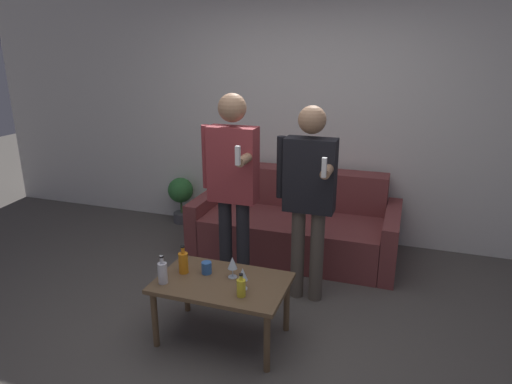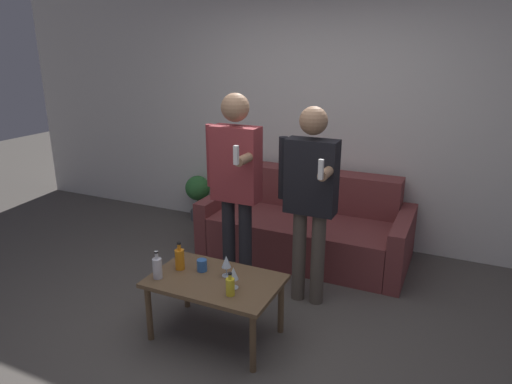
# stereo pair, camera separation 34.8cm
# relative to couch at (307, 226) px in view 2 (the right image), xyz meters

# --- Properties ---
(ground_plane) EXTENTS (16.00, 16.00, 0.00)m
(ground_plane) POSITION_rel_couch_xyz_m (-0.00, -1.60, -0.29)
(ground_plane) COLOR #514C47
(wall_back) EXTENTS (8.00, 0.06, 2.70)m
(wall_back) POSITION_rel_couch_xyz_m (-0.00, 0.51, 1.06)
(wall_back) COLOR silver
(wall_back) RESTS_ON ground_plane
(couch) EXTENTS (2.00, 0.93, 0.80)m
(couch) POSITION_rel_couch_xyz_m (0.00, 0.00, 0.00)
(couch) COLOR brown
(couch) RESTS_ON ground_plane
(coffee_table) EXTENTS (0.91, 0.58, 0.46)m
(coffee_table) POSITION_rel_couch_xyz_m (-0.13, -1.61, 0.12)
(coffee_table) COLOR brown
(coffee_table) RESTS_ON ground_plane
(bottle_orange) EXTENTS (0.06, 0.06, 0.16)m
(bottle_orange) POSITION_rel_couch_xyz_m (0.07, -1.75, 0.24)
(bottle_orange) COLOR yellow
(bottle_orange) RESTS_ON coffee_table
(bottle_green) EXTENTS (0.07, 0.07, 0.21)m
(bottle_green) POSITION_rel_couch_xyz_m (-0.51, -1.76, 0.25)
(bottle_green) COLOR silver
(bottle_green) RESTS_ON coffee_table
(bottle_dark) EXTENTS (0.07, 0.07, 0.21)m
(bottle_dark) POSITION_rel_couch_xyz_m (-0.44, -1.58, 0.25)
(bottle_dark) COLOR orange
(bottle_dark) RESTS_ON coffee_table
(wine_glass_near) EXTENTS (0.07, 0.07, 0.15)m
(wine_glass_near) POSITION_rel_couch_xyz_m (0.04, -1.66, 0.28)
(wine_glass_near) COLOR silver
(wine_glass_near) RESTS_ON coffee_table
(wine_glass_far) EXTENTS (0.07, 0.07, 0.16)m
(wine_glass_far) POSITION_rel_couch_xyz_m (-0.08, -1.54, 0.28)
(wine_glass_far) COLOR silver
(wine_glass_far) RESTS_ON coffee_table
(cup_on_table) EXTENTS (0.07, 0.07, 0.09)m
(cup_on_table) POSITION_rel_couch_xyz_m (-0.28, -1.54, 0.22)
(cup_on_table) COLOR #3366B2
(cup_on_table) RESTS_ON coffee_table
(person_standing_left) EXTENTS (0.46, 0.42, 1.67)m
(person_standing_left) POSITION_rel_couch_xyz_m (-0.31, -0.94, 0.71)
(person_standing_left) COLOR #232328
(person_standing_left) RESTS_ON ground_plane
(person_standing_right) EXTENTS (0.47, 0.41, 1.60)m
(person_standing_right) POSITION_rel_couch_xyz_m (0.30, -0.87, 0.66)
(person_standing_right) COLOR brown
(person_standing_right) RESTS_ON ground_plane
(potted_plant) EXTENTS (0.29, 0.29, 0.55)m
(potted_plant) POSITION_rel_couch_xyz_m (-1.48, 0.32, 0.06)
(potted_plant) COLOR #4C4C51
(potted_plant) RESTS_ON ground_plane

